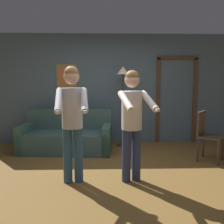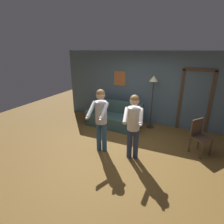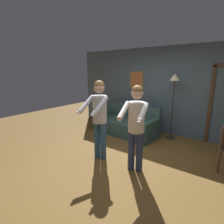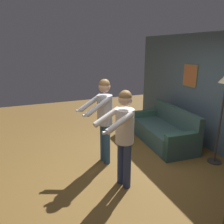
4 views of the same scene
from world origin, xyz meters
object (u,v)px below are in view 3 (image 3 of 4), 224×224
at_px(couch, 126,125).
at_px(person_standing_left, 99,113).
at_px(person_standing_right, 136,121).
at_px(torchiere_lamp, 174,88).

height_order(couch, person_standing_left, person_standing_left).
distance_m(couch, person_standing_left, 1.88).
xyz_separation_m(person_standing_left, person_standing_right, (0.87, 0.02, -0.04)).
bearing_deg(person_standing_right, person_standing_left, -178.79).
distance_m(couch, person_standing_right, 2.19).
bearing_deg(person_standing_right, couch, 126.15).
bearing_deg(couch, person_standing_right, -53.85).
bearing_deg(person_standing_right, torchiere_lamp, 89.62).
bearing_deg(person_standing_left, torchiere_lamp, 67.18).
xyz_separation_m(couch, torchiere_lamp, (1.23, 0.41, 1.18)).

